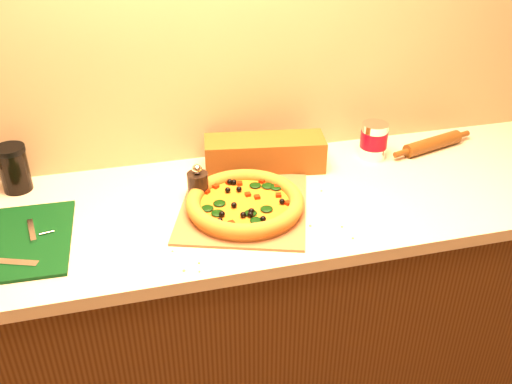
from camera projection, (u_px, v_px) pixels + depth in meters
name	position (u px, v px, depth m)	size (l,w,h in m)	color
cabinet	(236.00, 315.00, 2.02)	(2.80, 0.65, 0.86)	#45240E
countertop	(233.00, 208.00, 1.78)	(2.84, 0.68, 0.04)	beige
pizza_peel	(244.00, 204.00, 1.76)	(0.50, 0.61, 0.01)	brown
pizza	(245.00, 203.00, 1.72)	(0.36, 0.36, 0.05)	#C37230
cutting_board	(23.00, 241.00, 1.59)	(0.29, 0.37, 0.03)	black
pepper_grinder	(198.00, 185.00, 1.77)	(0.07, 0.07, 0.12)	black
rolling_pin	(433.00, 144.00, 2.07)	(0.35, 0.12, 0.05)	#582B0F
coffee_canister	(374.00, 140.00, 2.00)	(0.10, 0.10, 0.13)	silver
bread_bag	(265.00, 154.00, 1.94)	(0.40, 0.13, 0.11)	brown
dark_jar	(14.00, 168.00, 1.81)	(0.10, 0.10, 0.15)	black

